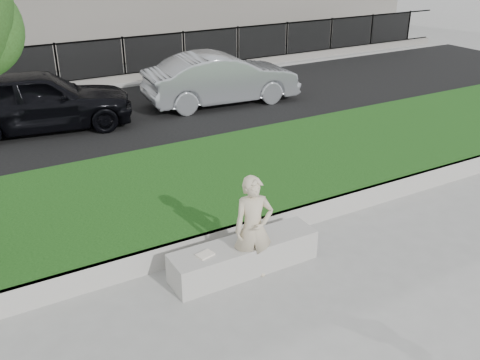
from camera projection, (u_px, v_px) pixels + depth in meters
ground at (286, 273)px, 8.11m from camera, size 90.00×90.00×0.00m
grass_bank at (199, 187)px, 10.38m from camera, size 34.00×4.00×0.40m
grass_kerb at (251, 231)px, 8.84m from camera, size 34.00×0.08×0.40m
street at (113, 119)px, 14.79m from camera, size 34.00×7.00×0.04m
far_pavement at (72, 82)px, 18.32m from camera, size 34.00×3.00×0.12m
iron_fence at (78, 75)px, 17.33m from camera, size 32.00×0.30×1.50m
stone_bench at (244, 256)px, 8.09m from camera, size 2.33×0.58×0.48m
man at (253, 228)px, 7.74m from camera, size 0.67×0.53×1.60m
book at (205, 255)px, 7.66m from camera, size 0.27×0.22×0.03m
car_dark at (38, 100)px, 13.60m from camera, size 4.90×2.58×1.59m
car_silver at (222, 79)px, 15.82m from camera, size 4.68×1.99×1.50m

